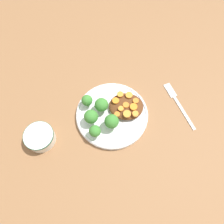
% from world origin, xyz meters
% --- Properties ---
extents(ground_plane, '(4.00, 4.00, 0.00)m').
position_xyz_m(ground_plane, '(0.00, 0.00, 0.00)').
color(ground_plane, '#8C603D').
extents(plate, '(0.24, 0.24, 0.02)m').
position_xyz_m(plate, '(0.00, 0.00, 0.01)').
color(plate, white).
rests_on(plate, ground_plane).
extents(dip_bowl, '(0.09, 0.09, 0.04)m').
position_xyz_m(dip_bowl, '(0.09, -0.22, 0.02)').
color(dip_bowl, white).
rests_on(dip_bowl, ground_plane).
extents(stew_mound, '(0.10, 0.11, 0.03)m').
position_xyz_m(stew_mound, '(-0.02, 0.05, 0.03)').
color(stew_mound, '#5B3319').
rests_on(stew_mound, plate).
extents(broccoli_floret_0, '(0.04, 0.04, 0.06)m').
position_xyz_m(broccoli_floret_0, '(0.03, -0.07, 0.05)').
color(broccoli_floret_0, '#7FA85B').
rests_on(broccoli_floret_0, plate).
extents(broccoli_floret_1, '(0.05, 0.05, 0.06)m').
position_xyz_m(broccoli_floret_1, '(0.04, -0.00, 0.05)').
color(broccoli_floret_1, '#759E51').
rests_on(broccoli_floret_1, plate).
extents(broccoli_floret_2, '(0.04, 0.04, 0.05)m').
position_xyz_m(broccoli_floret_2, '(0.07, -0.05, 0.05)').
color(broccoli_floret_2, '#759E51').
rests_on(broccoli_floret_2, plate).
extents(broccoli_floret_3, '(0.05, 0.05, 0.06)m').
position_xyz_m(broccoli_floret_3, '(-0.02, -0.03, 0.05)').
color(broccoli_floret_3, '#7FA85B').
rests_on(broccoli_floret_3, plate).
extents(broccoli_floret_4, '(0.04, 0.04, 0.05)m').
position_xyz_m(broccoli_floret_4, '(-0.03, -0.08, 0.04)').
color(broccoli_floret_4, '#7FA85B').
rests_on(broccoli_floret_4, plate).
extents(carrot_slice_0, '(0.02, 0.02, 0.00)m').
position_xyz_m(carrot_slice_0, '(-0.04, 0.08, 0.04)').
color(carrot_slice_0, orange).
rests_on(carrot_slice_0, stew_mound).
extents(carrot_slice_1, '(0.03, 0.03, 0.00)m').
position_xyz_m(carrot_slice_1, '(0.01, 0.05, 0.04)').
color(carrot_slice_1, orange).
rests_on(carrot_slice_1, stew_mound).
extents(carrot_slice_2, '(0.02, 0.02, 0.00)m').
position_xyz_m(carrot_slice_2, '(-0.04, 0.01, 0.04)').
color(carrot_slice_2, orange).
rests_on(carrot_slice_2, stew_mound).
extents(carrot_slice_3, '(0.02, 0.02, 0.01)m').
position_xyz_m(carrot_slice_3, '(-0.01, 0.07, 0.04)').
color(carrot_slice_3, orange).
rests_on(carrot_slice_3, stew_mound).
extents(carrot_slice_4, '(0.02, 0.02, 0.00)m').
position_xyz_m(carrot_slice_4, '(0.01, 0.02, 0.04)').
color(carrot_slice_4, orange).
rests_on(carrot_slice_4, stew_mound).
extents(carrot_slice_5, '(0.02, 0.02, 0.01)m').
position_xyz_m(carrot_slice_5, '(-0.06, 0.06, 0.04)').
color(carrot_slice_5, orange).
rests_on(carrot_slice_5, stew_mound).
extents(carrot_slice_6, '(0.02, 0.02, 0.00)m').
position_xyz_m(carrot_slice_6, '(-0.02, 0.04, 0.04)').
color(carrot_slice_6, orange).
rests_on(carrot_slice_6, stew_mound).
extents(carrot_slice_7, '(0.02, 0.02, 0.00)m').
position_xyz_m(carrot_slice_7, '(-0.06, 0.03, 0.04)').
color(carrot_slice_7, orange).
rests_on(carrot_slice_7, stew_mound).
extents(carrot_slice_8, '(0.02, 0.02, 0.01)m').
position_xyz_m(carrot_slice_8, '(0.01, 0.07, 0.04)').
color(carrot_slice_8, orange).
rests_on(carrot_slice_8, stew_mound).
extents(carrot_slice_9, '(0.02, 0.02, 0.01)m').
position_xyz_m(carrot_slice_9, '(-0.01, 0.03, 0.04)').
color(carrot_slice_9, orange).
rests_on(carrot_slice_9, stew_mound).
extents(fork, '(0.18, 0.09, 0.01)m').
position_xyz_m(fork, '(-0.06, 0.23, 0.00)').
color(fork, silver).
rests_on(fork, ground_plane).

